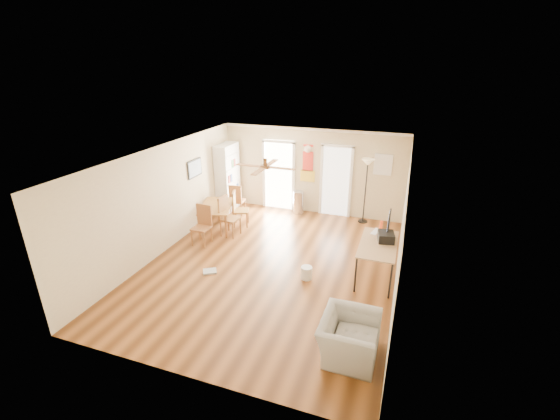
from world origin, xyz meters
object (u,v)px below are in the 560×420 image
at_px(dining_chair_right_b, 230,217).
at_px(torchiere_lamp, 365,191).
at_px(armchair, 349,337).
at_px(dining_table, 217,217).
at_px(trash_can, 298,202).
at_px(printer, 386,237).
at_px(dining_chair_far, 238,199).
at_px(wastebasket_a, 306,273).
at_px(dining_chair_right_a, 241,209).
at_px(dining_chair_near, 201,226).
at_px(computer_desk, 377,260).
at_px(bookshelf, 228,177).

height_order(dining_chair_right_b, torchiere_lamp, torchiere_lamp).
bearing_deg(armchair, dining_table, 50.51).
bearing_deg(trash_can, dining_table, -135.57).
bearing_deg(printer, dining_chair_far, 144.30).
bearing_deg(trash_can, armchair, -65.59).
height_order(dining_chair_right_b, wastebasket_a, dining_chair_right_b).
xyz_separation_m(trash_can, wastebasket_a, (1.24, -3.50, -0.22)).
bearing_deg(dining_chair_right_a, armchair, -155.56).
height_order(dining_chair_near, computer_desk, dining_chair_near).
height_order(bookshelf, dining_chair_near, bookshelf).
bearing_deg(armchair, printer, -5.46).
distance_m(dining_table, dining_chair_right_b, 0.65).
bearing_deg(bookshelf, armchair, -54.41).
xyz_separation_m(dining_table, trash_can, (1.83, 1.79, 0.02)).
bearing_deg(dining_chair_far, dining_table, 81.23).
distance_m(bookshelf, torchiere_lamp, 4.20).
bearing_deg(dining_chair_near, dining_chair_far, 91.36).
relative_size(dining_chair_right_a, torchiere_lamp, 0.54).
bearing_deg(bookshelf, computer_desk, -35.06).
bearing_deg(dining_chair_far, trash_can, -164.31).
distance_m(dining_chair_right_b, dining_chair_far, 1.51).
bearing_deg(printer, wastebasket_a, -164.91).
relative_size(bookshelf, dining_chair_near, 2.02).
bearing_deg(dining_chair_far, armchair, 126.68).
relative_size(trash_can, printer, 1.86).
xyz_separation_m(dining_chair_right_a, torchiere_lamp, (3.26, 1.39, 0.44)).
relative_size(dining_chair_right_a, computer_desk, 0.66).
relative_size(dining_table, printer, 3.56).
height_order(bookshelf, computer_desk, bookshelf).
bearing_deg(dining_chair_right_b, dining_chair_right_a, 6.54).
bearing_deg(torchiere_lamp, wastebasket_a, -101.95).
height_order(dining_chair_near, torchiere_lamp, torchiere_lamp).
distance_m(dining_chair_right_a, wastebasket_a, 3.30).
height_order(dining_chair_right_b, armchair, dining_chair_right_b).
xyz_separation_m(dining_chair_far, computer_desk, (4.38, -2.30, -0.07)).
bearing_deg(dining_chair_near, bookshelf, 101.78).
relative_size(dining_chair_near, torchiere_lamp, 0.54).
relative_size(dining_table, torchiere_lamp, 0.73).
bearing_deg(computer_desk, wastebasket_a, -158.08).
distance_m(computer_desk, printer, 0.55).
distance_m(dining_chair_far, computer_desk, 4.95).
relative_size(bookshelf, printer, 5.39).
height_order(dining_chair_right_b, dining_chair_far, dining_chair_right_b).
bearing_deg(armchair, bookshelf, 43.37).
relative_size(bookshelf, trash_can, 2.89).
relative_size(dining_table, dining_chair_right_a, 1.35).
bearing_deg(computer_desk, bookshelf, 151.79).
xyz_separation_m(dining_chair_right_a, printer, (4.05, -1.37, 0.41)).
xyz_separation_m(dining_chair_right_a, armchair, (3.75, -4.05, -0.17)).
relative_size(dining_chair_far, torchiere_lamp, 0.51).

